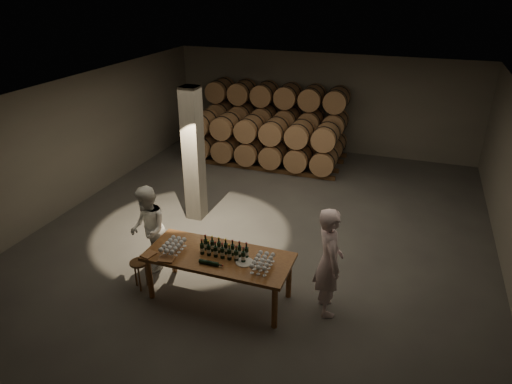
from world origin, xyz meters
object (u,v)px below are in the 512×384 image
(tasting_table, at_px, (219,260))
(plate, at_px, (245,262))
(bottle_cluster, at_px, (224,250))
(person_man, at_px, (329,262))
(notebook_near, at_px, (167,259))
(stool, at_px, (139,267))
(person_woman, at_px, (148,229))

(tasting_table, bearing_deg, plate, -6.04)
(bottle_cluster, xyz_separation_m, person_man, (1.80, 0.28, -0.01))
(bottle_cluster, height_order, notebook_near, bottle_cluster)
(stool, relative_size, person_woman, 0.32)
(notebook_near, relative_size, person_man, 0.13)
(plate, bearing_deg, person_man, 14.64)
(person_woman, bearing_deg, tasting_table, 39.46)
(person_man, relative_size, person_woman, 1.13)
(bottle_cluster, relative_size, person_man, 0.43)
(stool, relative_size, person_man, 0.29)
(bottle_cluster, distance_m, stool, 1.73)
(tasting_table, bearing_deg, notebook_near, -151.59)
(tasting_table, bearing_deg, stool, -171.09)
(bottle_cluster, relative_size, plate, 2.76)
(stool, xyz_separation_m, person_man, (3.41, 0.55, 0.53))
(stool, distance_m, person_man, 3.50)
(notebook_near, bearing_deg, stool, 155.12)
(person_man, bearing_deg, person_woman, 64.10)
(bottle_cluster, height_order, person_woman, person_woman)
(tasting_table, relative_size, person_woman, 1.47)
(tasting_table, xyz_separation_m, notebook_near, (-0.79, -0.43, 0.12))
(notebook_near, xyz_separation_m, person_woman, (-0.88, 0.83, -0.03))
(bottle_cluster, height_order, stool, bottle_cluster)
(notebook_near, relative_size, person_woman, 0.15)
(person_man, bearing_deg, bottle_cluster, 74.51)
(tasting_table, height_order, person_man, person_man)
(bottle_cluster, distance_m, plate, 0.43)
(bottle_cluster, bearing_deg, person_woman, 168.04)
(person_man, distance_m, person_woman, 3.58)
(plate, relative_size, person_man, 0.16)
(stool, bearing_deg, bottle_cluster, 9.30)
(plate, xyz_separation_m, person_man, (1.38, 0.36, 0.09))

